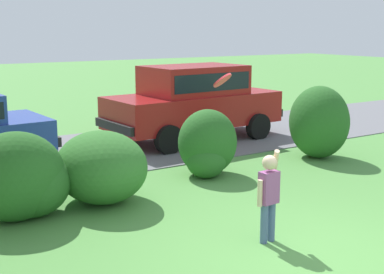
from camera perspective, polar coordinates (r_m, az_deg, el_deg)
The scene contains 9 objects.
ground_plane at distance 6.98m, azimuth 13.09°, elevation -12.74°, with size 80.00×80.00×0.00m, color #518E42.
driveway_strip at distance 12.63m, azimuth -10.27°, elevation -1.50°, with size 28.00×4.40×0.02m, color slate.
shrub_near_tree at distance 8.38m, azimuth -17.92°, elevation -4.32°, with size 1.58×1.23×1.36m.
shrub_centre_left at distance 8.89m, azimuth -9.61°, elevation -3.37°, with size 1.49×1.68×1.20m.
shrub_centre at distance 10.33m, azimuth 1.65°, elevation -0.95°, with size 1.19×1.12×1.30m.
shrub_centre_right at distance 12.05m, azimuth 13.53°, elevation 1.58°, with size 1.25×1.39×1.61m.
parked_suv at distance 13.56m, azimuth 0.18°, elevation 4.16°, with size 4.79×2.29×1.92m.
child_thrower at distance 7.15m, azimuth 8.27°, elevation -5.80°, with size 0.45×0.28×1.29m.
frisbee at distance 6.91m, azimuth 3.30°, elevation 6.13°, with size 0.33×0.24×0.27m.
Camera 1 is at (-4.63, -4.37, 2.85)m, focal length 49.46 mm.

